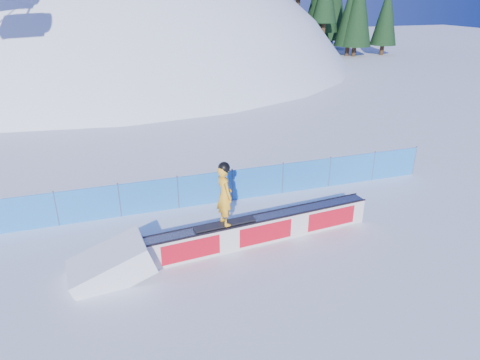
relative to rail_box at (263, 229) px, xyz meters
name	(u,v)px	position (x,y,z in m)	size (l,w,h in m)	color
ground	(173,289)	(-3.04, -1.49, -0.43)	(160.00, 160.00, 0.00)	white
snow_hill	(125,206)	(-3.04, 40.51, -18.43)	(64.00, 64.00, 64.00)	white
safety_fence	(149,197)	(-3.04, 3.01, 0.17)	(22.05, 0.05, 1.30)	blue
rail_box	(263,229)	(0.00, 0.00, 0.00)	(7.25, 1.13, 0.87)	silver
snow_ramp	(113,276)	(-4.50, -0.39, -0.43)	(2.11, 1.41, 0.79)	white
snowboarder	(224,195)	(-1.23, -0.11, 1.40)	(1.89, 0.73, 1.95)	black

